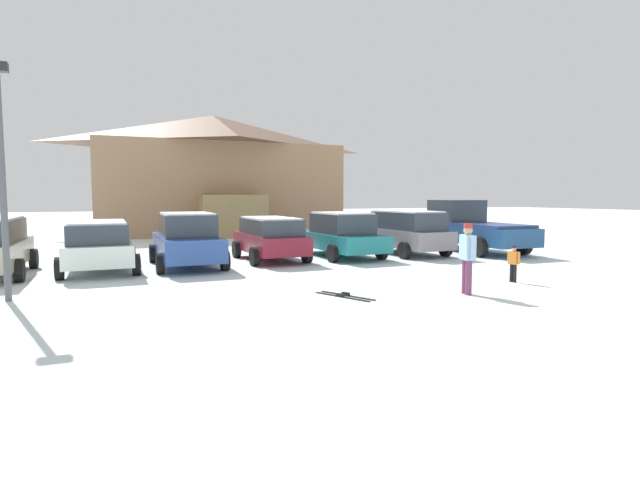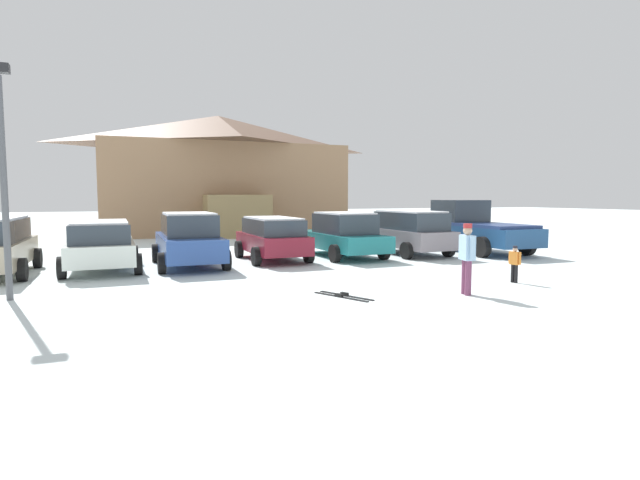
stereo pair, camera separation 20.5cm
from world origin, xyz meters
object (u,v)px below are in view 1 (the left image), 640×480
parked_teal_hatchback (340,235)px  lamp_post (2,168)px  parked_blue_hatchback (187,240)px  parked_white_suv (99,244)px  parked_maroon_van (270,237)px  pickup_truck (469,228)px  pair_of_skis (344,296)px  skier_child_in_orange_jacket (514,262)px  skier_adult_in_blue_parka (467,254)px  ski_lodge (214,173)px  parked_grey_wagon (406,231)px

parked_teal_hatchback → lamp_post: size_ratio=0.94×
lamp_post → parked_blue_hatchback: bearing=42.2°
parked_white_suv → parked_blue_hatchback: parked_blue_hatchback is taller
parked_maroon_van → pickup_truck: pickup_truck is taller
pair_of_skis → skier_child_in_orange_jacket: bearing=-0.5°
parked_maroon_van → skier_child_in_orange_jacket: 8.37m
pickup_truck → skier_adult_in_blue_parka: (-6.35, -7.53, -0.05)m
parked_blue_hatchback → parked_teal_hatchback: (5.79, 0.44, -0.03)m
ski_lodge → lamp_post: 22.43m
parked_maroon_van → parked_teal_hatchback: size_ratio=0.83×
parked_white_suv → skier_child_in_orange_jacket: bearing=-32.3°
parked_white_suv → pickup_truck: size_ratio=0.70×
parked_grey_wagon → pair_of_skis: bearing=-132.1°
parked_grey_wagon → skier_child_in_orange_jacket: parked_grey_wagon is taller
parked_white_suv → lamp_post: lamp_post is taller
parked_white_suv → skier_child_in_orange_jacket: size_ratio=4.09×
ski_lodge → parked_teal_hatchback: (1.50, -16.18, -3.00)m
parked_teal_hatchback → skier_child_in_orange_jacket: parked_teal_hatchback is taller
ski_lodge → parked_white_suv: size_ratio=3.76×
skier_adult_in_blue_parka → pair_of_skis: (-2.77, 0.89, -0.92)m
skier_child_in_orange_jacket → lamp_post: (-12.03, 2.52, 2.35)m
lamp_post → parked_maroon_van: bearing=31.0°
lamp_post → parked_white_suv: bearing=65.5°
parked_maroon_van → parked_teal_hatchback: parked_teal_hatchback is taller
parked_blue_hatchback → pickup_truck: 11.68m
pickup_truck → parked_blue_hatchback: bearing=-179.3°
pair_of_skis → parked_grey_wagon: bearing=47.9°
parked_grey_wagon → skier_adult_in_blue_parka: parked_grey_wagon is taller
parked_grey_wagon → skier_child_in_orange_jacket: bearing=-98.3°
skier_adult_in_blue_parka → lamp_post: 10.52m
skier_child_in_orange_jacket → skier_adult_in_blue_parka: skier_adult_in_blue_parka is taller
parked_white_suv → parked_maroon_van: size_ratio=1.01×
skier_child_in_orange_jacket → parked_blue_hatchback: bearing=139.2°
parked_blue_hatchback → lamp_post: 6.32m
parked_white_suv → parked_teal_hatchback: bearing=3.6°
parked_grey_wagon → pair_of_skis: size_ratio=2.69×
parked_grey_wagon → skier_adult_in_blue_parka: bearing=-113.2°
parked_teal_hatchback → pickup_truck: bearing=-2.9°
parked_blue_hatchback → lamp_post: (-4.44, -4.02, 2.02)m
skier_adult_in_blue_parka → parked_blue_hatchback: bearing=125.8°
parked_blue_hatchback → pair_of_skis: bearing=-68.5°
parked_maroon_van → pickup_truck: (8.68, -0.31, 0.15)m
ski_lodge → parked_grey_wagon: size_ratio=3.64×
parked_white_suv → parked_grey_wagon: bearing=1.1°
ski_lodge → parked_maroon_van: bearing=-94.5°
parked_white_suv → lamp_post: 4.80m
parked_white_suv → pair_of_skis: parked_white_suv is taller
parked_maroon_van → parked_grey_wagon: 5.57m
parked_grey_wagon → parked_white_suv: bearing=-178.9°
ski_lodge → pickup_truck: size_ratio=2.62×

